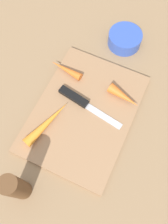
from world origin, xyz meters
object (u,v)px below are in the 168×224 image
object	(u,v)px
knife	(78,99)
carrot_longest	(47,123)
carrot_shortest	(124,96)
pepper_grinder	(16,188)
cutting_board	(84,113)
carrot_medium	(66,69)
small_bowl	(125,39)

from	to	relation	value
knife	carrot_longest	world-z (taller)	carrot_longest
carrot_shortest	pepper_grinder	bearing A→B (deg)	-98.63
cutting_board	carrot_medium	xyz separation A→B (m)	(0.09, 0.10, 0.02)
small_bowl	carrot_shortest	bearing A→B (deg)	-159.65
knife	carrot_longest	xyz separation A→B (m)	(-0.10, 0.04, 0.01)
cutting_board	small_bowl	size ratio (longest dim) A/B	3.51
cutting_board	knife	xyz separation A→B (m)	(0.03, 0.03, 0.01)
carrot_medium	carrot_shortest	bearing A→B (deg)	-176.54
knife	small_bowl	size ratio (longest dim) A/B	1.96
small_bowl	pepper_grinder	bearing A→B (deg)	173.41
small_bowl	cutting_board	bearing A→B (deg)	177.47
carrot_shortest	carrot_medium	size ratio (longest dim) A/B	0.92
cutting_board	knife	world-z (taller)	knife
carrot_medium	pepper_grinder	world-z (taller)	pepper_grinder
carrot_longest	small_bowl	distance (m)	0.36
knife	pepper_grinder	bearing A→B (deg)	-83.94
carrot_longest	carrot_medium	xyz separation A→B (m)	(0.17, 0.03, -0.00)
cutting_board	carrot_shortest	size ratio (longest dim) A/B	3.88
carrot_shortest	small_bowl	distance (m)	0.20
knife	carrot_medium	world-z (taller)	carrot_medium
carrot_medium	knife	bearing A→B (deg)	142.56
knife	carrot_medium	bearing A→B (deg)	144.95
cutting_board	carrot_shortest	bearing A→B (deg)	-44.59
carrot_longest	small_bowl	bearing A→B (deg)	3.26
cutting_board	carrot_longest	world-z (taller)	carrot_longest
carrot_shortest	pepper_grinder	xyz separation A→B (m)	(-0.33, 0.13, 0.04)
carrot_longest	carrot_shortest	bearing A→B (deg)	-27.53
knife	carrot_longest	bearing A→B (deg)	-102.85
carrot_longest	carrot_medium	world-z (taller)	carrot_longest
carrot_shortest	cutting_board	bearing A→B (deg)	-121.79
cutting_board	pepper_grinder	bearing A→B (deg)	169.04
cutting_board	pepper_grinder	world-z (taller)	pepper_grinder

